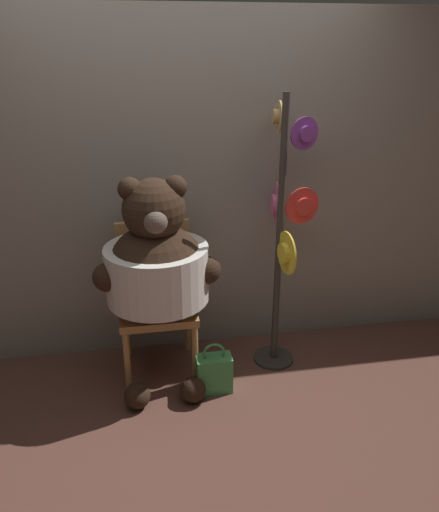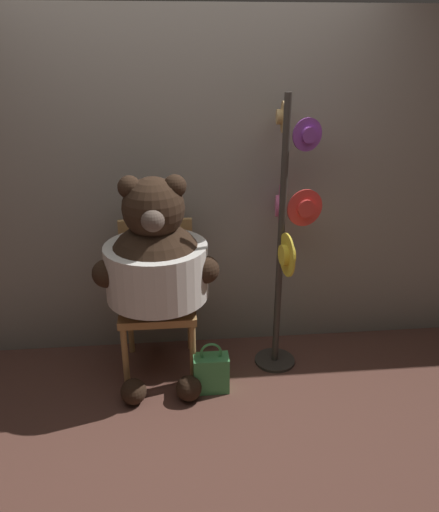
% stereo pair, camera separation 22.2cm
% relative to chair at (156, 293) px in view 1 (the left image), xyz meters
% --- Properties ---
extents(ground_plane, '(14.00, 14.00, 0.00)m').
position_rel_chair_xyz_m(ground_plane, '(0.20, -0.39, -0.55)').
color(ground_plane, brown).
extents(wall_back, '(8.00, 0.10, 2.29)m').
position_rel_chair_xyz_m(wall_back, '(0.20, 0.28, 0.60)').
color(wall_back, gray).
rests_on(wall_back, ground_plane).
extents(chair, '(0.49, 0.49, 1.00)m').
position_rel_chair_xyz_m(chair, '(0.00, 0.00, 0.00)').
color(chair, '#B2844C').
rests_on(chair, ground_plane).
extents(teddy_bear, '(0.77, 0.68, 1.37)m').
position_rel_chair_xyz_m(teddy_bear, '(0.01, -0.17, 0.26)').
color(teddy_bear, black).
rests_on(teddy_bear, ground_plane).
extents(hat_display_rack, '(0.41, 0.59, 1.81)m').
position_rel_chair_xyz_m(hat_display_rack, '(0.83, -0.06, 0.41)').
color(hat_display_rack, '#332D28').
rests_on(hat_display_rack, ground_plane).
extents(handbag_on_ground, '(0.22, 0.13, 0.35)m').
position_rel_chair_xyz_m(handbag_on_ground, '(0.33, -0.36, -0.42)').
color(handbag_on_ground, '#479E56').
rests_on(handbag_on_ground, ground_plane).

